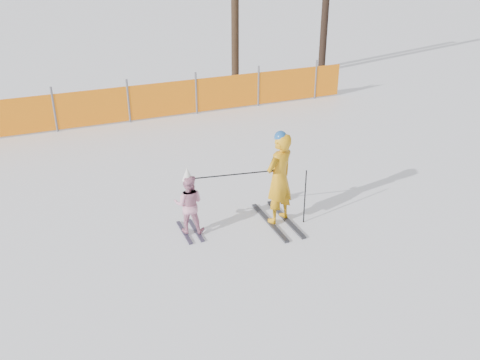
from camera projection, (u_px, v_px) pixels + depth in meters
name	position (u px, v px, depth m)	size (l,w,h in m)	color
ground	(250.00, 241.00, 9.60)	(120.00, 120.00, 0.00)	white
adult	(279.00, 178.00, 9.82)	(0.76, 1.50, 1.85)	black
child	(189.00, 203.00, 9.62)	(0.67, 0.84, 1.31)	black
ski_poles	(265.00, 184.00, 9.75)	(2.01, 0.47, 1.10)	black
safety_fence	(107.00, 106.00, 14.84)	(14.87, 0.06, 1.25)	#595960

